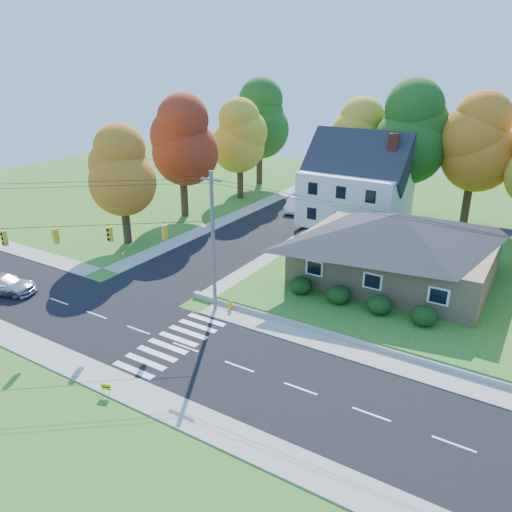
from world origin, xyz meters
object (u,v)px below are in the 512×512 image
(ranch_house, at_px, (396,246))
(white_car, at_px, (295,205))
(silver_sedan, at_px, (3,284))
(fire_hydrant, at_px, (230,306))

(ranch_house, height_order, white_car, ranch_house)
(silver_sedan, bearing_deg, white_car, -36.13)
(ranch_house, bearing_deg, fire_hydrant, -128.83)
(white_car, bearing_deg, ranch_house, -55.23)
(silver_sedan, relative_size, fire_hydrant, 6.24)
(silver_sedan, height_order, white_car, white_car)
(ranch_house, bearing_deg, silver_sedan, -145.22)
(silver_sedan, distance_m, white_car, 32.67)
(ranch_house, xyz_separation_m, silver_sedan, (-24.81, -17.23, -2.51))
(silver_sedan, bearing_deg, fire_hydrant, -88.35)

